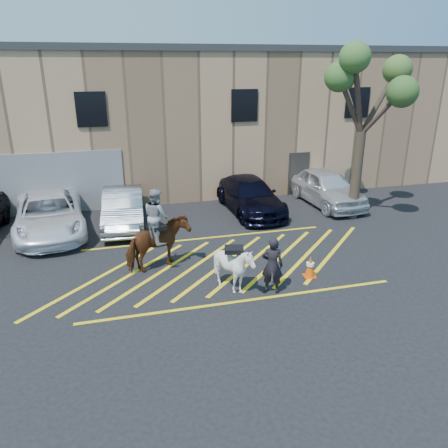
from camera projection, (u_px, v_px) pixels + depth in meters
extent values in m
plane|color=black|center=(220.00, 261.00, 15.27)|extent=(90.00, 90.00, 0.00)
imported|color=white|center=(49.00, 215.00, 17.55)|extent=(3.18, 5.87, 1.56)
imported|color=gray|center=(123.00, 208.00, 18.37)|extent=(1.93, 4.77, 1.54)
imported|color=black|center=(250.00, 195.00, 20.13)|extent=(2.31, 5.29, 1.51)
imported|color=silver|center=(327.00, 187.00, 21.11)|extent=(2.25, 5.10, 1.71)
imported|color=black|center=(272.00, 265.00, 12.95)|extent=(0.76, 0.65, 1.76)
cube|color=tan|center=(168.00, 119.00, 24.91)|extent=(32.00, 10.00, 7.00)
cube|color=#2D2D30|center=(165.00, 50.00, 23.63)|extent=(32.20, 10.20, 0.30)
cube|color=black|center=(91.00, 109.00, 19.00)|extent=(1.30, 0.08, 1.50)
cube|color=black|center=(244.00, 106.00, 20.68)|extent=(1.30, 0.08, 1.50)
cube|color=black|center=(357.00, 103.00, 22.13)|extent=(1.30, 0.08, 1.50)
cube|color=#38332D|center=(299.00, 174.00, 22.63)|extent=(1.10, 0.08, 2.20)
cube|color=yellow|center=(96.00, 279.00, 13.98)|extent=(4.20, 4.20, 0.01)
cube|color=yellow|center=(129.00, 275.00, 14.23)|extent=(4.20, 4.20, 0.01)
cube|color=yellow|center=(161.00, 272.00, 14.49)|extent=(4.20, 4.20, 0.01)
cube|color=yellow|center=(192.00, 268.00, 14.74)|extent=(4.20, 4.20, 0.01)
cube|color=yellow|center=(222.00, 265.00, 14.99)|extent=(4.20, 4.20, 0.01)
cube|color=yellow|center=(251.00, 261.00, 15.25)|extent=(4.20, 4.20, 0.01)
cube|color=yellow|center=(279.00, 258.00, 15.50)|extent=(4.20, 4.20, 0.01)
cube|color=yellow|center=(306.00, 255.00, 15.75)|extent=(4.20, 4.20, 0.01)
cube|color=yellow|center=(333.00, 252.00, 16.00)|extent=(4.20, 4.20, 0.01)
cube|color=yellow|center=(206.00, 238.00, 17.26)|extent=(9.50, 0.12, 0.01)
cube|color=yellow|center=(244.00, 301.00, 12.73)|extent=(9.50, 0.12, 0.01)
imported|color=#5C2E15|center=(158.00, 244.00, 14.42)|extent=(2.32, 1.71, 1.78)
imported|color=gray|center=(156.00, 216.00, 14.07)|extent=(0.98, 1.08, 1.81)
cube|color=black|center=(157.00, 227.00, 14.20)|extent=(0.64, 0.69, 0.14)
imported|color=silver|center=(234.00, 268.00, 13.03)|extent=(1.57, 1.67, 1.54)
cube|color=black|center=(234.00, 250.00, 12.83)|extent=(0.66, 0.59, 0.14)
cube|color=#ED4509|center=(309.00, 276.00, 14.18)|extent=(0.41, 0.41, 0.03)
cone|color=#F45009|center=(310.00, 266.00, 14.05)|extent=(0.32, 0.32, 0.70)
cylinder|color=white|center=(310.00, 264.00, 14.03)|extent=(0.25, 0.25, 0.10)
cylinder|color=#4A3E2D|center=(356.00, 176.00, 18.92)|extent=(0.44, 0.44, 3.80)
cylinder|color=#403327|center=(379.00, 102.00, 18.16)|extent=(1.76, 0.51, 2.68)
cylinder|color=#4D382E|center=(351.00, 105.00, 18.67)|extent=(0.33, 1.88, 2.34)
cylinder|color=#4B382D|center=(350.00, 106.00, 17.74)|extent=(1.40, 0.20, 2.39)
cylinder|color=#45342A|center=(381.00, 114.00, 17.40)|extent=(0.78, 1.62, 1.96)
cylinder|color=#4C372E|center=(358.00, 98.00, 17.41)|extent=(1.16, 0.77, 3.11)
sphere|color=#50682C|center=(397.00, 70.00, 18.03)|extent=(1.20, 1.20, 1.20)
sphere|color=#456E2F|center=(342.00, 77.00, 19.04)|extent=(1.20, 1.20, 1.20)
sphere|color=#44672C|center=(340.00, 77.00, 17.20)|extent=(1.20, 1.20, 1.20)
sphere|color=#396129|center=(403.00, 92.00, 16.51)|extent=(1.20, 1.20, 1.20)
sphere|color=#487331|center=(355.00, 57.00, 16.52)|extent=(1.20, 1.20, 1.20)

